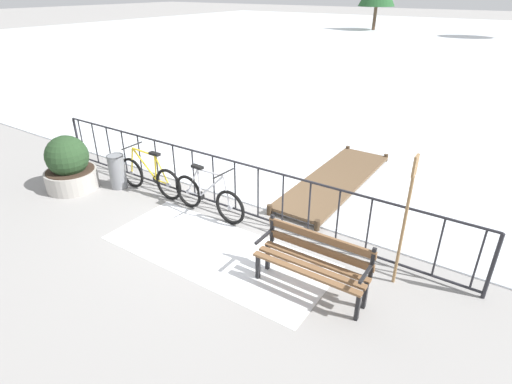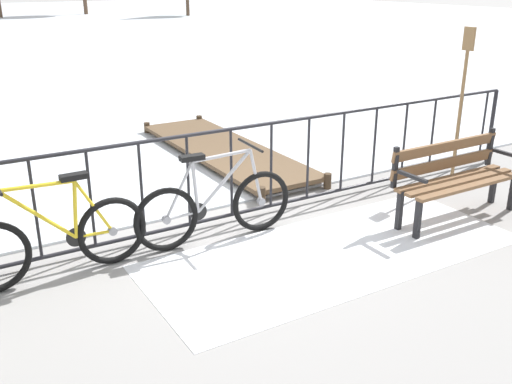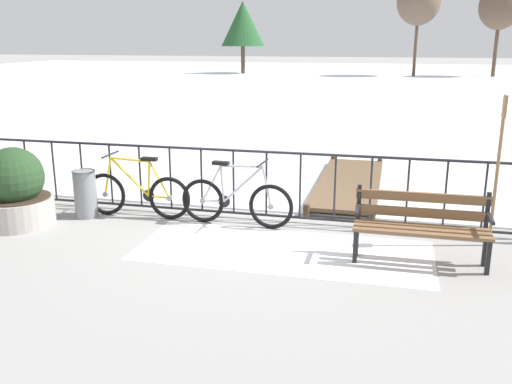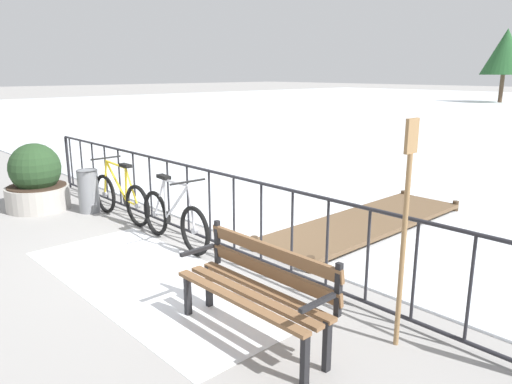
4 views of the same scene
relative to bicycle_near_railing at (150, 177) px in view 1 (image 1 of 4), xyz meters
The scene contains 11 objects.
ground_plane 1.76m from the bicycle_near_railing, 10.24° to the left, with size 160.00×160.00×0.00m, color gray.
frozen_pond 28.76m from the bicycle_near_railing, 86.61° to the left, with size 80.00×56.00×0.03m, color silver.
snow_patch 2.63m from the bicycle_near_railing, 20.06° to the right, with size 3.79×1.57×0.01m, color white.
railing_fence 1.74m from the bicycle_near_railing, 10.24° to the left, with size 9.06×0.06×1.07m.
bicycle_near_railing is the anchor object (origin of this frame).
bicycle_second 1.58m from the bicycle_near_railing, ahead, with size 1.71×0.52×0.97m.
park_bench 4.22m from the bicycle_near_railing, 11.40° to the right, with size 1.60×0.49×0.89m.
planter_with_shrub 1.74m from the bicycle_near_railing, 154.09° to the right, with size 1.05×1.05×1.15m.
trash_bin 0.79m from the bicycle_near_railing, 166.26° to the right, with size 0.35×0.35×0.73m.
oar_upright 5.12m from the bicycle_near_railing, ahead, with size 0.04×0.16×1.98m.
wooden_dock 3.91m from the bicycle_near_railing, 39.49° to the left, with size 1.10×3.85×0.20m.
Camera 1 is at (4.34, -5.39, 3.86)m, focal length 28.66 mm.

